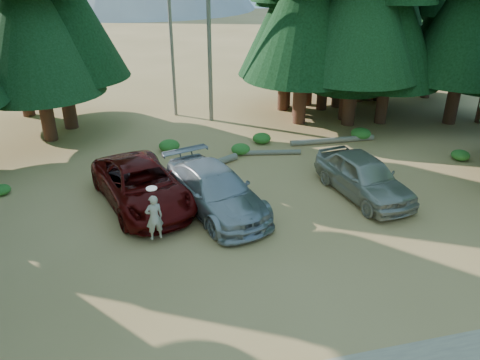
# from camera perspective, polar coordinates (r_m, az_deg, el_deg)

# --- Properties ---
(ground) EXTENTS (160.00, 160.00, 0.00)m
(ground) POSITION_cam_1_polar(r_m,az_deg,el_deg) (15.93, 3.22, -8.95)
(ground) COLOR #AA8248
(ground) RESTS_ON ground
(forest_belt_north) EXTENTS (36.00, 7.00, 22.00)m
(forest_belt_north) POSITION_cam_1_polar(r_m,az_deg,el_deg) (29.23, -5.23, 7.50)
(forest_belt_north) COLOR black
(forest_belt_north) RESTS_ON ground
(snag_front) EXTENTS (0.24, 0.24, 12.00)m
(snag_front) POSITION_cam_1_polar(r_m,az_deg,el_deg) (27.60, -3.84, 19.25)
(snag_front) COLOR gray
(snag_front) RESTS_ON ground
(snag_back) EXTENTS (0.20, 0.20, 10.00)m
(snag_back) POSITION_cam_1_polar(r_m,az_deg,el_deg) (28.94, -8.42, 17.34)
(snag_back) COLOR gray
(snag_back) RESTS_ON ground
(red_pickup) EXTENTS (4.34, 6.60, 1.69)m
(red_pickup) POSITION_cam_1_polar(r_m,az_deg,el_deg) (18.91, -11.88, -0.62)
(red_pickup) COLOR #540807
(red_pickup) RESTS_ON ground
(silver_minivan_center) EXTENTS (3.98, 6.29, 1.70)m
(silver_minivan_center) POSITION_cam_1_polar(r_m,az_deg,el_deg) (18.11, -3.03, -1.27)
(silver_minivan_center) COLOR #A7AAAF
(silver_minivan_center) RESTS_ON ground
(silver_minivan_right) EXTENTS (2.78, 5.36, 1.74)m
(silver_minivan_right) POSITION_cam_1_polar(r_m,az_deg,el_deg) (19.88, 14.84, 0.48)
(silver_minivan_right) COLOR #ACA899
(silver_minivan_right) RESTS_ON ground
(frisbee_player) EXTENTS (0.68, 0.52, 1.92)m
(frisbee_player) POSITION_cam_1_polar(r_m,az_deg,el_deg) (16.14, -10.42, -4.47)
(frisbee_player) COLOR beige
(frisbee_player) RESTS_ON ground
(log_left) EXTENTS (4.28, 2.55, 0.34)m
(log_left) POSITION_cam_1_polar(r_m,az_deg,el_deg) (21.61, -5.18, 1.29)
(log_left) COLOR gray
(log_left) RESTS_ON ground
(log_mid) EXTENTS (2.99, 0.78, 0.25)m
(log_mid) POSITION_cam_1_polar(r_m,az_deg,el_deg) (23.59, 3.82, 3.37)
(log_mid) COLOR gray
(log_mid) RESTS_ON ground
(log_right) EXTENTS (4.69, 0.45, 0.30)m
(log_right) POSITION_cam_1_polar(r_m,az_deg,el_deg) (25.56, 11.22, 4.77)
(log_right) COLOR gray
(log_right) RESTS_ON ground
(shrub_far_left) EXTENTS (0.86, 0.86, 0.47)m
(shrub_far_left) POSITION_cam_1_polar(r_m,az_deg,el_deg) (22.35, -15.54, 1.46)
(shrub_far_left) COLOR #2C621D
(shrub_far_left) RESTS_ON ground
(shrub_left) EXTENTS (1.06, 1.06, 0.58)m
(shrub_left) POSITION_cam_1_polar(r_m,az_deg,el_deg) (24.22, -8.63, 4.16)
(shrub_left) COLOR #2C621D
(shrub_left) RESTS_ON ground
(shrub_center_left) EXTENTS (0.95, 0.95, 0.52)m
(shrub_center_left) POSITION_cam_1_polar(r_m,az_deg,el_deg) (23.59, 0.08, 3.79)
(shrub_center_left) COLOR #2C621D
(shrub_center_left) RESTS_ON ground
(shrub_center_right) EXTENTS (0.97, 0.97, 0.53)m
(shrub_center_right) POSITION_cam_1_polar(r_m,az_deg,el_deg) (25.06, 2.66, 5.11)
(shrub_center_right) COLOR #2C621D
(shrub_center_right) RESTS_ON ground
(shrub_right) EXTENTS (0.87, 0.87, 0.48)m
(shrub_right) POSITION_cam_1_polar(r_m,az_deg,el_deg) (22.77, 11.41, 2.37)
(shrub_right) COLOR #2C621D
(shrub_right) RESTS_ON ground
(shrub_far_right) EXTENTS (1.09, 1.09, 0.60)m
(shrub_far_right) POSITION_cam_1_polar(r_m,az_deg,el_deg) (26.45, 14.52, 5.50)
(shrub_far_right) COLOR #2C621D
(shrub_far_right) RESTS_ON ground
(shrub_edge_west) EXTENTS (0.74, 0.74, 0.41)m
(shrub_edge_west) POSITION_cam_1_polar(r_m,az_deg,el_deg) (21.97, -27.08, -1.07)
(shrub_edge_west) COLOR #2C621D
(shrub_edge_west) RESTS_ON ground
(shrub_edge_east) EXTENTS (0.88, 0.88, 0.49)m
(shrub_edge_east) POSITION_cam_1_polar(r_m,az_deg,el_deg) (25.33, 25.29, 2.76)
(shrub_edge_east) COLOR #2C621D
(shrub_edge_east) RESTS_ON ground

